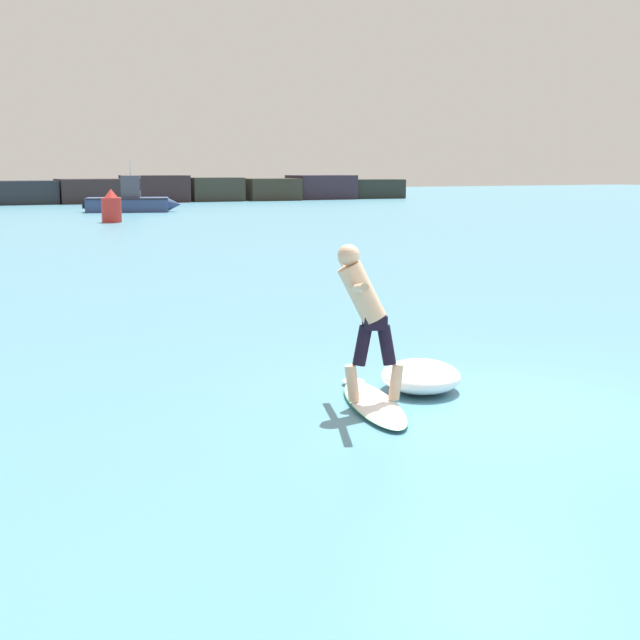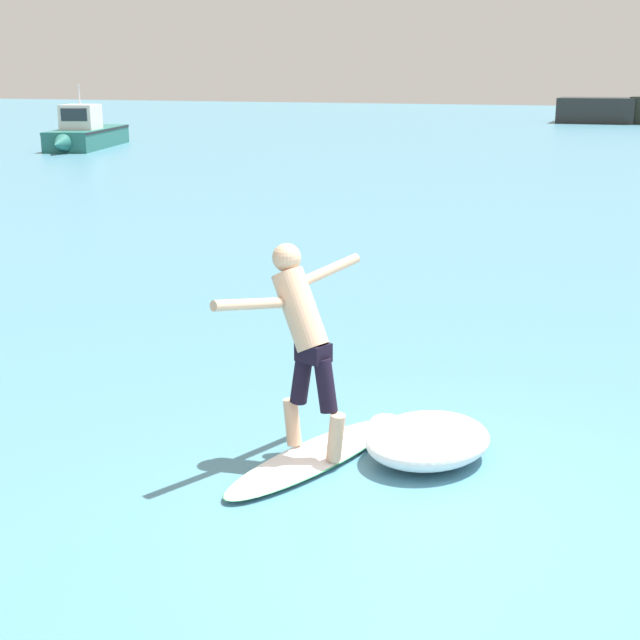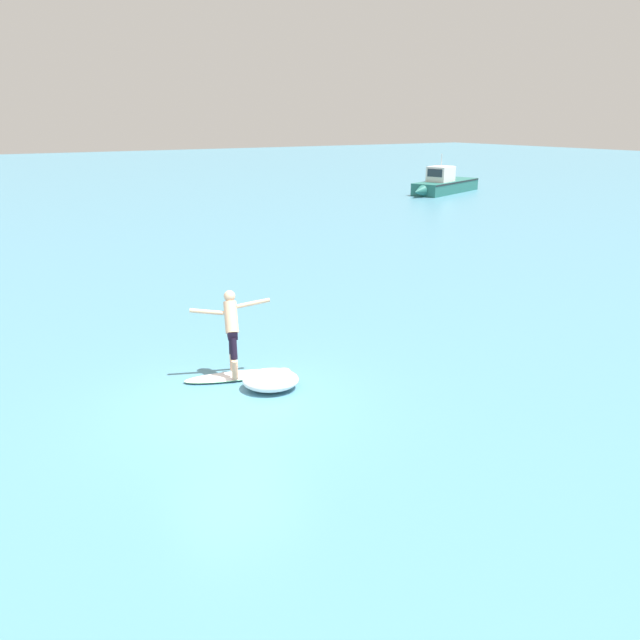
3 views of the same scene
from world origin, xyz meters
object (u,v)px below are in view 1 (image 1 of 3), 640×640
object	(u,v)px
channel_marker_buoy	(111,208)
surfer	(364,308)
fishing_boat_near_jetty	(130,201)
surfboard	(373,403)

from	to	relation	value
channel_marker_buoy	surfer	bearing A→B (deg)	-98.62
fishing_boat_near_jetty	surfer	bearing A→B (deg)	-101.00
fishing_boat_near_jetty	surfboard	bearing A→B (deg)	-100.84
surfboard	channel_marker_buoy	distance (m)	36.47
fishing_boat_near_jetty	channel_marker_buoy	world-z (taller)	fishing_boat_near_jetty
fishing_boat_near_jetty	channel_marker_buoy	bearing A→B (deg)	-109.07
surfboard	fishing_boat_near_jetty	distance (m)	47.09
surfboard	surfer	xyz separation A→B (m)	(-0.13, 0.00, 1.12)
channel_marker_buoy	fishing_boat_near_jetty	bearing A→B (deg)	70.93
surfer	channel_marker_buoy	distance (m)	36.49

